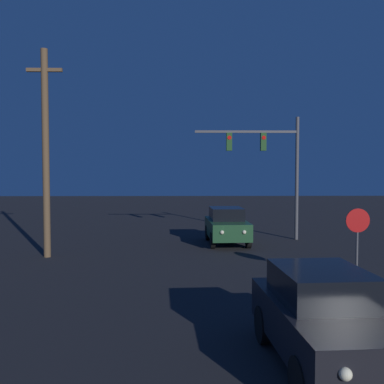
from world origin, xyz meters
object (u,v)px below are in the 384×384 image
Objects in this scene: traffic_signal_mast at (271,158)px; utility_pole at (46,151)px; car_near at (324,318)px; car_far at (227,225)px; stop_sign at (357,232)px.

traffic_signal_mast is 0.75× the size of utility_pole.
car_near is 14.75m from traffic_signal_mast.
car_far is 0.48× the size of utility_pole.
stop_sign is (2.70, 5.17, 0.77)m from car_near.
car_near is at bearing -117.59° from stop_sign.
car_far is (-0.43, 13.01, 0.00)m from car_near.
stop_sign is at bearing 109.36° from car_far.
car_near is 1.00× the size of car_far.
car_near is 13.02m from car_far.
stop_sign is 0.28× the size of utility_pole.
car_near is 5.88m from stop_sign.
stop_sign is at bearing -120.83° from car_near.
car_far is 4.23m from traffic_signal_mast.
car_far is at bearing 21.60° from utility_pole.
traffic_signal_mast reaches higher than car_far.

